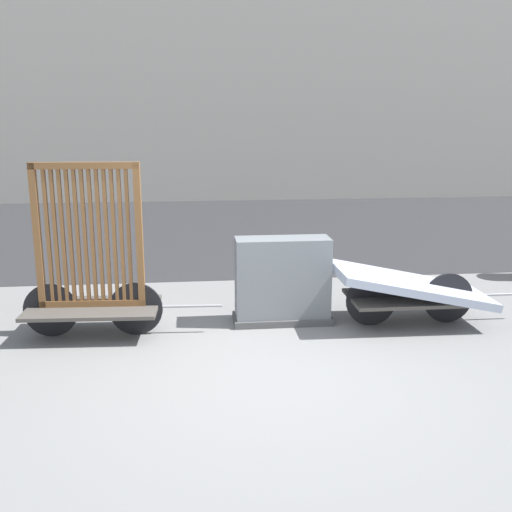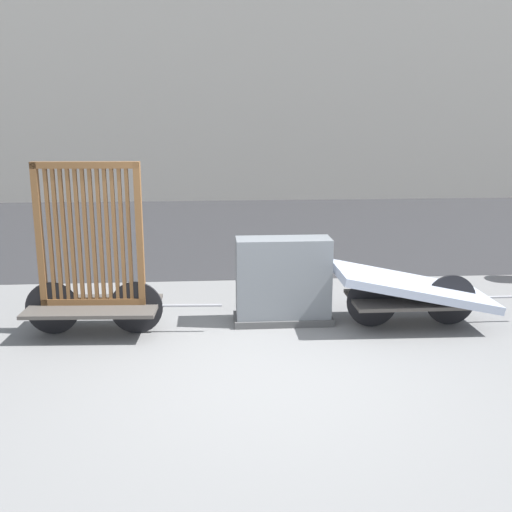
{
  "view_description": "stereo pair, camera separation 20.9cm",
  "coord_description": "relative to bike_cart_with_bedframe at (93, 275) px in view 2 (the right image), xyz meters",
  "views": [
    {
      "loc": [
        -0.68,
        -5.13,
        2.37
      ],
      "look_at": [
        0.0,
        1.24,
        0.85
      ],
      "focal_mm": 42.0,
      "sensor_mm": 36.0,
      "label": 1
    },
    {
      "loc": [
        -0.47,
        -5.15,
        2.37
      ],
      "look_at": [
        0.0,
        1.24,
        0.85
      ],
      "focal_mm": 42.0,
      "sensor_mm": 36.0,
      "label": 2
    }
  ],
  "objects": [
    {
      "name": "road_strip",
      "position": [
        1.78,
        6.24,
        -0.67
      ],
      "size": [
        56.0,
        8.34,
        0.01
      ],
      "color": "#2D2D30",
      "rests_on": "ground_plane"
    },
    {
      "name": "building_facade",
      "position": [
        1.78,
        12.41,
        4.2
      ],
      "size": [
        48.0,
        4.0,
        9.75
      ],
      "color": "#B2ADA3",
      "rests_on": "ground_plane"
    },
    {
      "name": "ground_plane",
      "position": [
        1.78,
        -1.24,
        -0.68
      ],
      "size": [
        60.0,
        60.0,
        0.0
      ],
      "primitive_type": "plane",
      "color": "slate"
    },
    {
      "name": "utility_cabinet",
      "position": [
        2.11,
        0.21,
        -0.21
      ],
      "size": [
        1.14,
        0.44,
        1.0
      ],
      "color": "#4C4C4C",
      "rests_on": "ground_plane"
    },
    {
      "name": "bike_cart_with_mattress",
      "position": [
        3.57,
        0.0,
        -0.26
      ],
      "size": [
        2.3,
        0.93,
        0.7
      ],
      "rotation": [
        0.0,
        0.0,
        0.0
      ],
      "color": "#4C4742",
      "rests_on": "ground_plane"
    },
    {
      "name": "bike_cart_with_bedframe",
      "position": [
        0.0,
        0.0,
        0.0
      ],
      "size": [
        2.16,
        0.85,
        1.89
      ],
      "rotation": [
        0.0,
        0.0,
        -0.05
      ],
      "color": "#4C4742",
      "rests_on": "ground_plane"
    }
  ]
}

